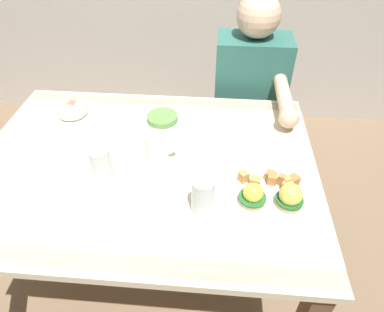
# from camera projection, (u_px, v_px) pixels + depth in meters

# --- Properties ---
(ground_plane) EXTENTS (6.00, 6.00, 0.00)m
(ground_plane) POSITION_uv_depth(u_px,v_px,m) (158.00, 273.00, 1.68)
(ground_plane) COLOR #7F664C
(dining_table) EXTENTS (1.20, 0.90, 0.74)m
(dining_table) POSITION_uv_depth(u_px,v_px,m) (147.00, 183.00, 1.26)
(dining_table) COLOR beige
(dining_table) RESTS_ON ground_plane
(eggs_benedict_plate) EXTENTS (0.27, 0.27, 0.09)m
(eggs_benedict_plate) POSITION_uv_depth(u_px,v_px,m) (271.00, 197.00, 1.04)
(eggs_benedict_plate) COLOR white
(eggs_benedict_plate) RESTS_ON dining_table
(fruit_bowl) EXTENTS (0.12, 0.12, 0.06)m
(fruit_bowl) POSITION_uv_depth(u_px,v_px,m) (72.00, 108.00, 1.40)
(fruit_bowl) COLOR white
(fruit_bowl) RESTS_ON dining_table
(coffee_mug) EXTENTS (0.11, 0.08, 0.09)m
(coffee_mug) POSITION_uv_depth(u_px,v_px,m) (157.00, 146.00, 1.18)
(coffee_mug) COLOR white
(coffee_mug) RESTS_ON dining_table
(fork) EXTENTS (0.02, 0.16, 0.00)m
(fork) POSITION_uv_depth(u_px,v_px,m) (0.00, 225.00, 0.99)
(fork) COLOR silver
(fork) RESTS_ON dining_table
(water_glass_near) EXTENTS (0.07, 0.07, 0.12)m
(water_glass_near) POSITION_uv_depth(u_px,v_px,m) (102.00, 166.00, 1.10)
(water_glass_near) COLOR silver
(water_glass_near) RESTS_ON dining_table
(water_glass_far) EXTENTS (0.07, 0.07, 0.13)m
(water_glass_far) POSITION_uv_depth(u_px,v_px,m) (203.00, 198.00, 0.99)
(water_glass_far) COLOR silver
(water_glass_far) RESTS_ON dining_table
(side_plate) EXTENTS (0.20, 0.20, 0.04)m
(side_plate) POSITION_uv_depth(u_px,v_px,m) (162.00, 120.00, 1.37)
(side_plate) COLOR white
(side_plate) RESTS_ON dining_table
(diner_person) EXTENTS (0.34, 0.54, 1.14)m
(diner_person) POSITION_uv_depth(u_px,v_px,m) (250.00, 99.00, 1.68)
(diner_person) COLOR #33333D
(diner_person) RESTS_ON ground_plane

